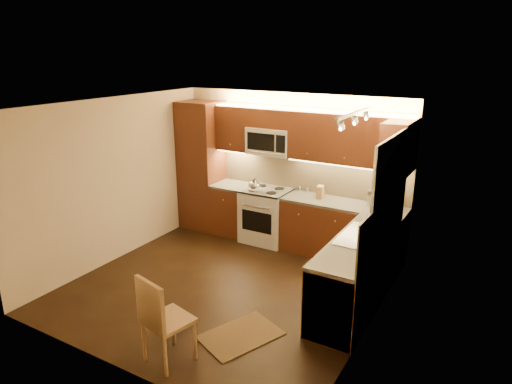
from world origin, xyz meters
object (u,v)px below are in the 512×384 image
Objects in this scene: soap_bottle at (397,214)px; stove at (266,215)px; sink at (363,231)px; toaster_oven at (384,199)px; microwave at (271,141)px; kettle at (254,184)px; knife_block at (320,192)px; dining_chair at (168,318)px.

stove is at bearing 179.05° from soap_bottle.
sink is 2.14× the size of toaster_oven.
microwave is 0.76m from kettle.
sink is at bearing -32.21° from microwave.
soap_bottle is (2.24, -0.34, 0.53)m from stove.
stove is 1.08m from knife_block.
sink is at bearing -99.34° from soap_bottle.
microwave is at bearing 114.57° from dining_chair.
knife_block is (-1.07, 1.19, 0.03)m from sink.
kettle is (-0.12, -0.19, 0.58)m from stove.
sink is 2.60m from dining_chair.
microwave is 3.74× the size of knife_block.
microwave reaches higher than dining_chair.
stove is 3.84× the size of kettle.
microwave is 2.04m from toaster_oven.
stove is at bearing -165.42° from toaster_oven.
microwave is at bearing 44.22° from kettle.
microwave is 3.70m from dining_chair.
soap_bottle is (2.24, -0.47, -0.73)m from microwave.
soap_bottle reaches higher than stove.
dining_chair is at bearing -110.52° from soap_bottle.
microwave is 4.08× the size of soap_bottle.
soap_bottle reaches higher than sink.
kettle is (-2.12, 0.94, 0.06)m from sink.
toaster_oven is (1.91, 0.04, -0.70)m from microwave.
microwave is at bearing 90.00° from stove.
dining_chair is (0.66, -3.30, 0.04)m from stove.
sink is 3.59× the size of kettle.
soap_bottle is 3.40m from dining_chair.
stove is 2.00m from toaster_oven.
knife_block is 0.20× the size of dining_chair.
knife_block is at bearing -4.07° from microwave.
kettle reaches higher than dining_chair.
microwave is 3.17× the size of kettle.
microwave reaches higher than toaster_oven.
dining_chair is (-1.34, -2.18, -0.48)m from sink.
kettle is 1.18× the size of knife_block.
sink is at bearing -76.87° from toaster_oven.
dining_chair is at bearing -100.57° from toaster_oven.
microwave is 0.88× the size of sink.
toaster_oven is 2.15× the size of soap_bottle.
toaster_oven is 0.98m from knife_block.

